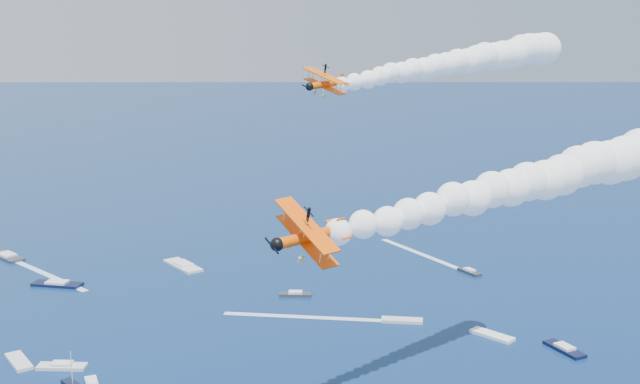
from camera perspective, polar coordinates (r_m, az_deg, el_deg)
biplane_lead at (r=115.42m, az=0.45°, el=7.75°), size 8.37×9.83×7.19m
biplane_trail at (r=68.08m, az=-0.76°, el=-3.21°), size 7.68×9.70×8.23m
smoke_trail_lead at (r=136.25m, az=9.73°, el=9.12°), size 58.71×18.91×10.44m
smoke_trail_trail at (r=86.13m, az=15.85°, el=1.01°), size 58.21×9.25×10.44m
spectator_boats at (r=193.42m, az=-18.22°, el=-9.28°), size 212.33×168.34×0.70m
boat_wakes at (r=219.50m, az=-4.30°, el=-6.27°), size 106.94×98.47×0.04m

